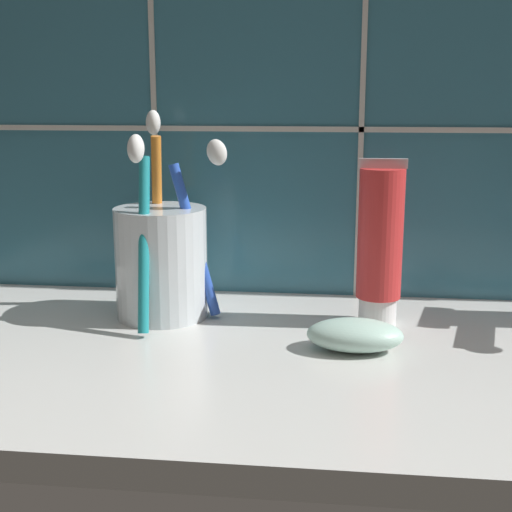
{
  "coord_description": "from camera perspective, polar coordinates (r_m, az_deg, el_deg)",
  "views": [
    {
      "loc": [
        -0.33,
        -51.22,
        21.41
      ],
      "look_at": [
        -6.67,
        3.19,
        8.79
      ],
      "focal_mm": 50.0,
      "sensor_mm": 36.0,
      "label": 1
    }
  ],
  "objects": [
    {
      "name": "sink_counter",
      "position": [
        0.55,
        6.59,
        -8.84
      ],
      "size": [
        78.54,
        34.01,
        2.0
      ],
      "primitive_type": "cube",
      "color": "silver",
      "rests_on": "ground"
    },
    {
      "name": "tile_wall_backsplash",
      "position": [
        0.69,
        7.16,
        14.82
      ],
      "size": [
        88.54,
        1.72,
        47.45
      ],
      "color": "#336B7F",
      "rests_on": "ground"
    },
    {
      "name": "toothbrush_cup",
      "position": [
        0.63,
        -7.26,
        -0.23
      ],
      "size": [
        10.27,
        12.47,
        17.97
      ],
      "color": "silver",
      "rests_on": "sink_counter"
    },
    {
      "name": "toothpaste_tube",
      "position": [
        0.61,
        10.2,
        0.95
      ],
      "size": [
        3.97,
        3.78,
        14.13
      ],
      "color": "white",
      "rests_on": "sink_counter"
    },
    {
      "name": "soap_bar",
      "position": [
        0.55,
        8.26,
        -6.28
      ],
      "size": [
        7.4,
        4.5,
        2.46
      ],
      "primitive_type": "ellipsoid",
      "color": "silver",
      "rests_on": "sink_counter"
    }
  ]
}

